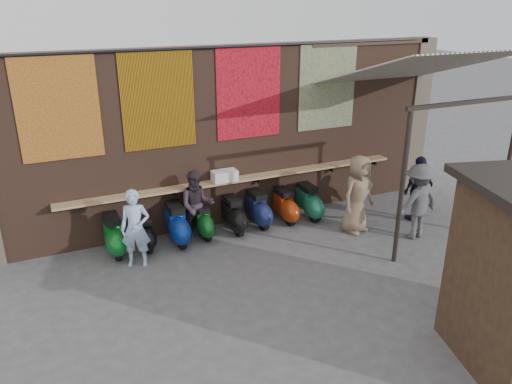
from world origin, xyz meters
TOP-DOWN VIEW (x-y plane):
  - ground at (0.00, 0.00)m, footprint 70.00×70.00m
  - brick_wall at (0.00, 2.70)m, footprint 10.00×0.40m
  - pier_right at (5.20, 2.70)m, footprint 0.50×0.50m
  - eating_counter at (0.00, 2.33)m, footprint 8.00×0.32m
  - shelf_box at (-0.38, 2.30)m, footprint 0.56×0.31m
  - tapestry_redgold at (-3.60, 2.48)m, footprint 1.50×0.02m
  - tapestry_sun at (-1.70, 2.48)m, footprint 1.50×0.02m
  - tapestry_orange at (0.30, 2.48)m, footprint 1.50×0.02m
  - tapestry_multi at (2.30, 2.48)m, footprint 1.50×0.02m
  - hang_rail at (0.00, 2.47)m, footprint 9.50×0.06m
  - scooter_stool_0 at (-2.92, 2.02)m, footprint 0.39×0.87m
  - scooter_stool_1 at (-2.28, 2.01)m, footprint 0.32×0.71m
  - scooter_stool_2 at (-1.61, 1.97)m, footprint 0.40×0.89m
  - scooter_stool_3 at (-1.01, 2.04)m, footprint 0.34×0.75m
  - scooter_stool_4 at (-0.30, 1.99)m, footprint 0.38×0.84m
  - scooter_stool_5 at (0.33, 2.05)m, footprint 0.39×0.86m
  - scooter_stool_6 at (1.00, 2.00)m, footprint 0.37×0.82m
  - scooter_stool_7 at (1.61, 1.95)m, footprint 0.38×0.85m
  - diner_left at (-2.58, 1.40)m, footprint 0.66×0.54m
  - diner_right at (-1.14, 2.00)m, footprint 0.86×0.74m
  - shopper_navy at (3.88, 0.82)m, footprint 0.96×0.51m
  - shopper_grey at (3.20, 0.10)m, footprint 1.12×0.69m
  - shopper_tan at (2.21, 0.89)m, footprint 0.99×0.79m
  - awning_canvas at (3.50, 0.90)m, footprint 3.20×3.28m
  - awning_ledger at (3.50, 2.49)m, footprint 3.30×0.08m
  - awning_header at (3.50, -0.60)m, footprint 3.00×0.08m
  - awning_post_left at (2.10, -0.60)m, footprint 0.09×0.09m
  - awning_post_right at (4.90, -0.60)m, footprint 0.09×0.09m

SIDE VIEW (x-z plane):
  - ground at x=0.00m, z-range 0.00..0.00m
  - scooter_stool_1 at x=-2.28m, z-range 0.00..0.68m
  - scooter_stool_3 at x=-1.01m, z-range 0.00..0.72m
  - scooter_stool_6 at x=1.00m, z-range 0.00..0.78m
  - scooter_stool_4 at x=-0.30m, z-range 0.00..0.79m
  - scooter_stool_7 at x=1.61m, z-range 0.00..0.81m
  - scooter_stool_5 at x=0.33m, z-range 0.00..0.81m
  - scooter_stool_0 at x=-2.92m, z-range 0.00..0.82m
  - scooter_stool_2 at x=-1.61m, z-range 0.00..0.85m
  - diner_right at x=-1.14m, z-range 0.00..1.55m
  - diner_left at x=-2.58m, z-range 0.00..1.56m
  - shopper_navy at x=3.88m, z-range 0.00..1.56m
  - shopper_grey at x=3.20m, z-range 0.00..1.68m
  - shopper_tan at x=2.21m, z-range 0.00..1.77m
  - eating_counter at x=0.00m, z-range 1.08..1.12m
  - shelf_box at x=-0.38m, z-range 1.12..1.37m
  - awning_post_left at x=2.10m, z-range 0.00..3.10m
  - awning_post_right at x=4.90m, z-range 0.00..3.10m
  - brick_wall at x=0.00m, z-range 0.00..4.00m
  - pier_right at x=5.20m, z-range 0.00..4.00m
  - tapestry_redgold at x=-3.60m, z-range 2.00..4.00m
  - tapestry_sun at x=-1.70m, z-range 2.00..4.00m
  - tapestry_orange at x=0.30m, z-range 2.00..4.00m
  - tapestry_multi at x=2.30m, z-range 2.00..4.00m
  - awning_header at x=3.50m, z-range 3.04..3.12m
  - awning_canvas at x=3.50m, z-range 3.07..4.03m
  - awning_ledger at x=3.50m, z-range 3.89..4.01m
  - hang_rail at x=0.00m, z-range 3.95..4.01m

